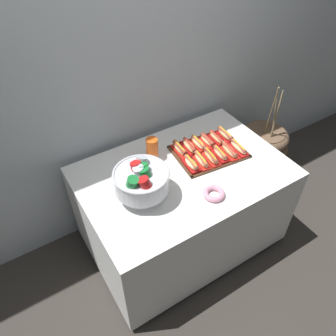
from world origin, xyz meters
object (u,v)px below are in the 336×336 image
Objects in this scene: hot_dog_0 at (191,164)px; hot_dog_11 at (225,135)px; hot_dog_6 at (180,149)px; hot_dog_10 at (216,138)px; floor_vase at (259,157)px; hot_dog_9 at (207,141)px; hot_dog_3 at (220,154)px; hot_dog_4 at (229,151)px; hot_dog_5 at (238,148)px; cup_stack at (152,149)px; serving_tray at (209,152)px; punch_bowl at (141,180)px; hot_dog_1 at (201,160)px; hot_dog_7 at (189,146)px; hot_dog_8 at (198,144)px; buffet_table at (182,206)px; hot_dog_2 at (211,157)px; donut at (214,194)px.

hot_dog_0 is 0.41m from hot_dog_11.
hot_dog_6 is 0.30m from hot_dog_10.
floor_vase reaches higher than hot_dog_9.
hot_dog_3 reaches higher than hot_dog_0.
hot_dog_5 is (0.07, -0.01, -0.00)m from hot_dog_4.
cup_stack is (-0.39, 0.24, 0.05)m from hot_dog_3.
punch_bowl reaches higher than serving_tray.
hot_dog_1 is 1.11× the size of hot_dog_3.
hot_dog_5 is at bearing -156.94° from floor_vase.
hot_dog_7 is 0.23m from hot_dog_10.
serving_tray is at bearing 108.79° from hot_dog_3.
hot_dog_10 is at bearing 30.60° from serving_tray.
hot_dog_8 is 1.01× the size of hot_dog_10.
hot_dog_8 is (-0.03, 0.09, 0.03)m from serving_tray.
hot_dog_3 reaches higher than hot_dog_10.
hot_dog_1 is 1.10× the size of hot_dog_9.
hot_dog_6 is 0.15m from hot_dog_8.
hot_dog_2 is at bearing -4.29° from buffet_table.
hot_dog_8 and hot_dog_9 have the same top height.
hot_dog_11 reaches higher than hot_dog_1.
hot_dog_3 is (0.15, -0.01, -0.00)m from hot_dog_1.
hot_dog_9 is (0.07, -0.01, -0.00)m from hot_dog_8.
cup_stack is at bearing 143.48° from hot_dog_2.
hot_dog_6 is at bearing 174.35° from hot_dog_10.
hot_dog_5 is 0.54× the size of punch_bowl.
floor_vase is 7.63× the size of donut.
floor_vase is at bearing 23.06° from hot_dog_5.
hot_dog_11 reaches higher than donut.
hot_dog_4 is 0.17m from hot_dog_10.
hot_dog_3 is 0.18m from hot_dog_10.
hot_dog_0 is at bearing 7.81° from punch_bowl.
hot_dog_1 reaches higher than hot_dog_9.
cup_stack is 1.19× the size of donut.
hot_dog_7 is at bearing -177.16° from floor_vase.
hot_dog_2 is 1.02× the size of hot_dog_10.
hot_dog_11 reaches higher than serving_tray.
floor_vase reaches higher than donut.
hot_dog_3 is at bearing 3.00° from punch_bowl.
hot_dog_6 is (-0.21, 0.19, 0.00)m from hot_dog_3.
hot_dog_1 is 1.31× the size of donut.
hot_dog_6 is 0.08m from hot_dog_7.
hot_dog_8 is (-0.21, 0.19, -0.00)m from hot_dog_5.
hot_dog_0 is at bearing 174.35° from hot_dog_4.
hot_dog_3 is 0.48× the size of punch_bowl.
hot_dog_7 is at bearing 126.62° from hot_dog_3.
hot_dog_6 is 0.98× the size of hot_dog_8.
hot_dog_8 is 1.10× the size of cup_stack.
serving_tray is at bearing -149.40° from hot_dog_10.
hot_dog_9 is 0.68m from punch_bowl.
hot_dog_4 is at bearing -160.03° from floor_vase.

